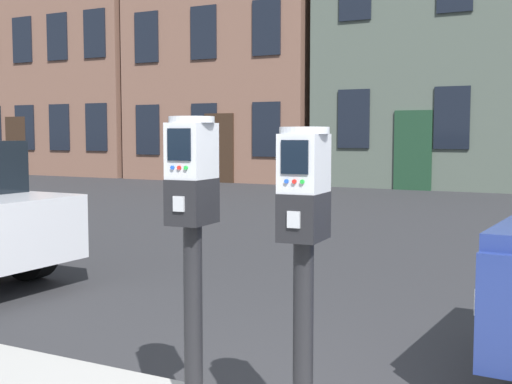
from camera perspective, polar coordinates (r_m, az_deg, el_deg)
parking_meter_near_kerb at (r=3.21m, az=-5.39°, el=-1.59°), size 0.23×0.26×1.43m
parking_meter_twin_adjacent at (r=2.94m, az=4.04°, el=-2.88°), size 0.23×0.26×1.38m
townhouse_green_painted at (r=27.56m, az=-13.75°, el=14.67°), size 6.67×5.43×12.42m
townhouse_cream_stone at (r=24.18m, az=-0.12°, el=15.38°), size 6.43×6.69×11.73m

